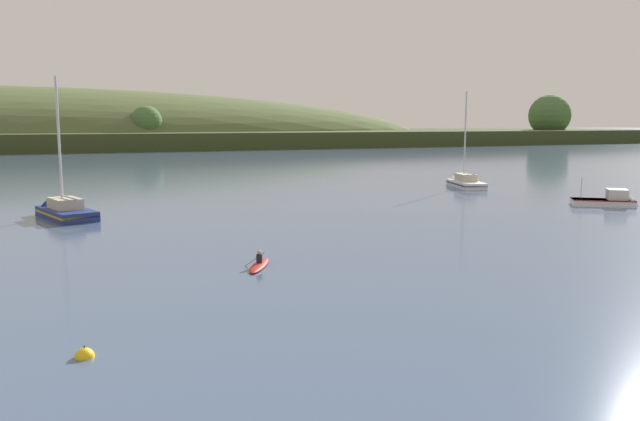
{
  "coord_description": "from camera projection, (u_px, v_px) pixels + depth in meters",
  "views": [
    {
      "loc": [
        -21.24,
        -6.88,
        7.71
      ],
      "look_at": [
        -3.22,
        35.03,
        1.32
      ],
      "focal_mm": 35.64,
      "sensor_mm": 36.0,
      "label": 1
    }
  ],
  "objects": [
    {
      "name": "sailboat_midwater_white",
      "position": [
        463.0,
        184.0,
        76.06
      ],
      "size": [
        4.7,
        8.16,
        12.42
      ],
      "rotation": [
        0.0,
        0.0,
        1.28
      ],
      "color": "white",
      "rests_on": "ground"
    },
    {
      "name": "canoe_with_paddler",
      "position": [
        259.0,
        265.0,
        34.03
      ],
      "size": [
        2.44,
        3.55,
        1.02
      ],
      "rotation": [
        0.0,
        0.0,
        1.06
      ],
      "color": "maroon",
      "rests_on": "ground"
    },
    {
      "name": "mooring_buoy_off_fishing_boat",
      "position": [
        476.0,
        181.0,
        83.58
      ],
      "size": [
        0.63,
        0.63,
        0.71
      ],
      "color": "yellow",
      "rests_on": "ground"
    },
    {
      "name": "fishing_boat_moored",
      "position": [
        610.0,
        203.0,
        58.55
      ],
      "size": [
        5.97,
        5.22,
        3.63
      ],
      "rotation": [
        0.0,
        0.0,
        5.65
      ],
      "color": "white",
      "rests_on": "ground"
    },
    {
      "name": "sailboat_near_mooring",
      "position": [
        63.0,
        214.0,
        51.76
      ],
      "size": [
        4.92,
        8.41,
        12.6
      ],
      "rotation": [
        0.0,
        0.0,
        1.85
      ],
      "color": "navy",
      "rests_on": "ground"
    },
    {
      "name": "mooring_buoy_midchannel",
      "position": [
        85.0,
        357.0,
        20.95
      ],
      "size": [
        0.64,
        0.64,
        0.72
      ],
      "color": "yellow",
      "rests_on": "ground"
    }
  ]
}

